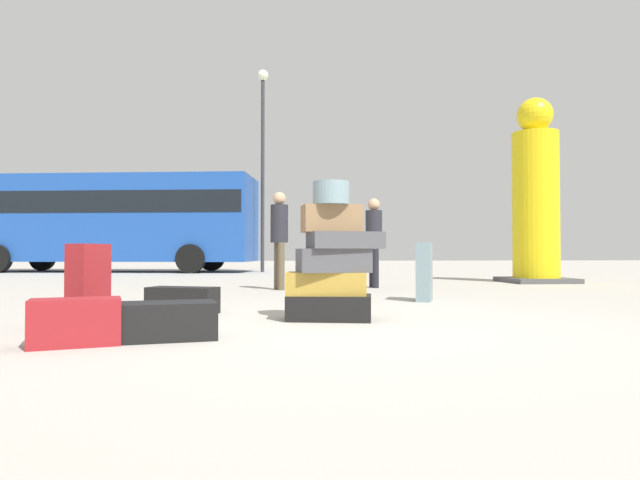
{
  "coord_description": "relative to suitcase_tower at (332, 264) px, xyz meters",
  "views": [
    {
      "loc": [
        -0.63,
        -4.54,
        0.62
      ],
      "look_at": [
        -0.05,
        1.45,
        0.77
      ],
      "focal_mm": 30.65,
      "sensor_mm": 36.0,
      "label": 1
    }
  ],
  "objects": [
    {
      "name": "person_tourist_with_camera",
      "position": [
        1.33,
        4.66,
        0.45
      ],
      "size": [
        0.3,
        0.34,
        1.62
      ],
      "rotation": [
        0.0,
        0.0,
        -1.52
      ],
      "color": "black",
      "rests_on": "ground"
    },
    {
      "name": "suitcase_maroon_behind_tower",
      "position": [
        -2.06,
        -0.45,
        -0.17
      ],
      "size": [
        0.3,
        0.37,
        0.7
      ],
      "primitive_type": "cube",
      "rotation": [
        0.0,
        0.0,
        -0.41
      ],
      "color": "maroon",
      "rests_on": "ground"
    },
    {
      "name": "suitcase_black_foreground_near",
      "position": [
        -1.47,
        0.68,
        -0.39
      ],
      "size": [
        0.77,
        0.53,
        0.27
      ],
      "primitive_type": "cube",
      "rotation": [
        0.0,
        0.0,
        -0.36
      ],
      "color": "black",
      "rests_on": "ground"
    },
    {
      "name": "suitcase_maroon_foreground_far",
      "position": [
        -1.89,
        -1.24,
        -0.36
      ],
      "size": [
        0.63,
        0.44,
        0.32
      ],
      "primitive_type": "cube",
      "rotation": [
        0.0,
        0.0,
        0.29
      ],
      "color": "maroon",
      "rests_on": "ground"
    },
    {
      "name": "suitcase_slate_right_side",
      "position": [
        1.44,
        1.86,
        -0.14
      ],
      "size": [
        0.33,
        0.47,
        0.76
      ],
      "primitive_type": "cube",
      "rotation": [
        0.0,
        0.0,
        -0.37
      ],
      "color": "gray",
      "rests_on": "ground"
    },
    {
      "name": "parked_bus",
      "position": [
        -5.82,
        13.8,
        1.31
      ],
      "size": [
        9.83,
        3.98,
        3.15
      ],
      "rotation": [
        0.0,
        0.0,
        -0.16
      ],
      "color": "#1E4CA5",
      "rests_on": "ground"
    },
    {
      "name": "suitcase_black_left_side",
      "position": [
        -1.37,
        -1.04,
        -0.39
      ],
      "size": [
        0.84,
        0.54,
        0.27
      ],
      "primitive_type": "cube",
      "rotation": [
        0.0,
        0.0,
        0.2
      ],
      "color": "black",
      "rests_on": "ground"
    },
    {
      "name": "suitcase_tower",
      "position": [
        0.0,
        0.0,
        0.0
      ],
      "size": [
        0.92,
        0.61,
        1.29
      ],
      "color": "black",
      "rests_on": "ground"
    },
    {
      "name": "yellow_dummy_statue",
      "position": [
        5.1,
        6.03,
        1.23
      ],
      "size": [
        1.34,
        1.34,
        3.94
      ],
      "color": "yellow",
      "rests_on": "ground"
    },
    {
      "name": "ground_plane",
      "position": [
        0.03,
        -0.53,
        -0.52
      ],
      "size": [
        80.0,
        80.0,
        0.0
      ],
      "primitive_type": "plane",
      "color": "#ADA89E"
    },
    {
      "name": "person_bearded_onlooker",
      "position": [
        -0.39,
        4.24,
        0.47
      ],
      "size": [
        0.3,
        0.33,
        1.67
      ],
      "rotation": [
        0.0,
        0.0,
        -1.31
      ],
      "color": "brown",
      "rests_on": "ground"
    },
    {
      "name": "lamp_post",
      "position": [
        -0.75,
        13.01,
        3.8
      ],
      "size": [
        0.36,
        0.36,
        6.72
      ],
      "color": "#333338",
      "rests_on": "ground"
    }
  ]
}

